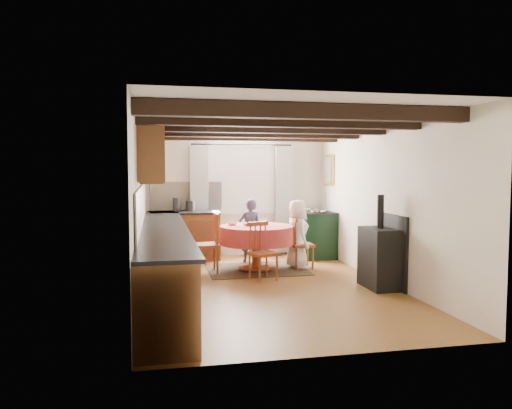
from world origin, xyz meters
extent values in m
cube|color=brown|center=(0.00, 0.00, 0.00)|extent=(3.60, 5.50, 0.00)
cube|color=white|center=(0.00, 0.00, 2.40)|extent=(3.60, 5.50, 0.00)
cube|color=silver|center=(0.00, 2.75, 1.20)|extent=(3.60, 0.00, 2.40)
cube|color=silver|center=(0.00, -2.75, 1.20)|extent=(3.60, 0.00, 2.40)
cube|color=silver|center=(-1.80, 0.00, 1.20)|extent=(0.00, 5.50, 2.40)
cube|color=silver|center=(1.80, 0.00, 1.20)|extent=(0.00, 5.50, 2.40)
cube|color=black|center=(0.00, -2.00, 2.31)|extent=(3.60, 0.16, 0.16)
cube|color=black|center=(0.00, -1.00, 2.31)|extent=(3.60, 0.16, 0.16)
cube|color=black|center=(0.00, 0.00, 2.31)|extent=(3.60, 0.16, 0.16)
cube|color=black|center=(0.00, 1.00, 2.31)|extent=(3.60, 0.16, 0.16)
cube|color=black|center=(0.00, 2.00, 2.31)|extent=(3.60, 0.16, 0.16)
cube|color=beige|center=(-1.78, 0.30, 1.20)|extent=(0.02, 4.50, 0.55)
cube|color=beige|center=(-1.00, 2.73, 1.20)|extent=(1.40, 0.02, 0.55)
cube|color=brown|center=(-1.50, 0.00, 0.44)|extent=(0.60, 5.30, 0.88)
cube|color=brown|center=(-1.05, 2.45, 0.44)|extent=(1.30, 0.60, 0.88)
cube|color=black|center=(-1.48, 0.00, 0.90)|extent=(0.64, 5.30, 0.04)
cube|color=black|center=(-1.05, 2.43, 0.90)|extent=(1.30, 0.64, 0.04)
cube|color=brown|center=(-1.63, 1.20, 1.95)|extent=(0.34, 1.80, 0.90)
cube|color=brown|center=(-1.63, -0.30, 1.90)|extent=(0.34, 0.90, 0.70)
cube|color=white|center=(0.10, 2.73, 1.60)|extent=(1.34, 0.03, 1.54)
cube|color=white|center=(0.10, 2.74, 1.60)|extent=(1.20, 0.01, 1.40)
cube|color=#9C9F98|center=(-0.75, 2.65, 1.10)|extent=(0.35, 0.10, 2.10)
cube|color=#9C9F98|center=(0.95, 2.65, 1.10)|extent=(0.35, 0.10, 2.10)
cylinder|color=black|center=(0.10, 2.65, 2.20)|extent=(2.00, 0.03, 0.03)
cube|color=gold|center=(1.77, 2.30, 1.70)|extent=(0.04, 0.50, 0.60)
cylinder|color=silver|center=(1.05, 2.72, 1.70)|extent=(0.30, 0.02, 0.30)
cube|color=black|center=(0.10, 1.22, 0.01)|extent=(1.67, 1.30, 0.01)
imported|color=#2D2F44|center=(0.13, 1.98, 0.59)|extent=(0.43, 0.28, 1.17)
imported|color=white|center=(0.82, 1.23, 0.60)|extent=(0.44, 0.62, 1.19)
imported|color=silver|center=(-0.03, 1.25, 0.78)|extent=(0.28, 0.28, 0.05)
imported|color=silver|center=(-0.29, 1.43, 0.78)|extent=(0.19, 0.19, 0.05)
imported|color=silver|center=(0.23, 1.32, 0.81)|extent=(0.12, 0.12, 0.10)
cylinder|color=#262628|center=(-1.19, 2.51, 1.05)|extent=(0.15, 0.15, 0.26)
cylinder|color=#262628|center=(-0.93, 2.50, 1.02)|extent=(0.18, 0.18, 0.20)
camera|label=1|loc=(-1.59, -6.94, 1.71)|focal=34.63mm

